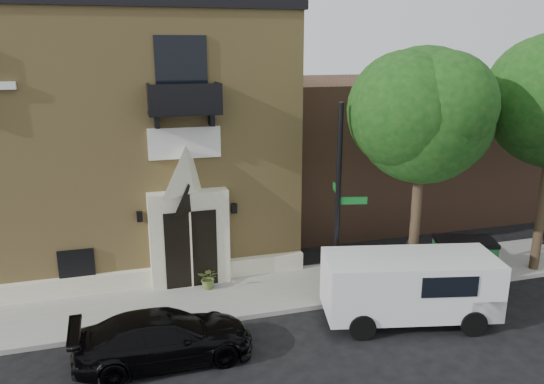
{
  "coord_description": "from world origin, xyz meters",
  "views": [
    {
      "loc": [
        -3.05,
        -13.83,
        7.88
      ],
      "look_at": [
        1.62,
        2.0,
        3.32
      ],
      "focal_mm": 35.0,
      "sensor_mm": 36.0,
      "label": 1
    }
  ],
  "objects_px": {
    "black_sedan": "(164,337)",
    "pedestrian_near": "(412,248)",
    "cargo_van": "(416,285)",
    "street_sign": "(338,203)",
    "dumpster": "(464,257)",
    "fire_hydrant": "(379,279)"
  },
  "relations": [
    {
      "from": "pedestrian_near",
      "to": "fire_hydrant",
      "type": "bearing_deg",
      "value": 8.66
    },
    {
      "from": "cargo_van",
      "to": "pedestrian_near",
      "type": "relative_size",
      "value": 3.13
    },
    {
      "from": "cargo_van",
      "to": "pedestrian_near",
      "type": "bearing_deg",
      "value": 73.59
    },
    {
      "from": "dumpster",
      "to": "pedestrian_near",
      "type": "bearing_deg",
      "value": 169.81
    },
    {
      "from": "cargo_van",
      "to": "fire_hydrant",
      "type": "xyz_separation_m",
      "value": [
        -0.22,
        1.77,
        -0.55
      ]
    },
    {
      "from": "cargo_van",
      "to": "dumpster",
      "type": "distance_m",
      "value": 3.84
    },
    {
      "from": "black_sedan",
      "to": "pedestrian_near",
      "type": "distance_m",
      "value": 9.44
    },
    {
      "from": "black_sedan",
      "to": "pedestrian_near",
      "type": "bearing_deg",
      "value": -72.38
    },
    {
      "from": "dumpster",
      "to": "fire_hydrant",
      "type": "bearing_deg",
      "value": -154.27
    },
    {
      "from": "cargo_van",
      "to": "street_sign",
      "type": "bearing_deg",
      "value": 145.75
    },
    {
      "from": "dumpster",
      "to": "black_sedan",
      "type": "bearing_deg",
      "value": -148.54
    },
    {
      "from": "black_sedan",
      "to": "pedestrian_near",
      "type": "xyz_separation_m",
      "value": [
        8.94,
        3.02,
        0.33
      ]
    },
    {
      "from": "street_sign",
      "to": "pedestrian_near",
      "type": "distance_m",
      "value": 4.23
    },
    {
      "from": "street_sign",
      "to": "dumpster",
      "type": "xyz_separation_m",
      "value": [
        4.91,
        0.27,
        -2.44
      ]
    },
    {
      "from": "black_sedan",
      "to": "dumpster",
      "type": "relative_size",
      "value": 2.0
    },
    {
      "from": "black_sedan",
      "to": "street_sign",
      "type": "xyz_separation_m",
      "value": [
        5.55,
        1.87,
        2.59
      ]
    },
    {
      "from": "fire_hydrant",
      "to": "pedestrian_near",
      "type": "distance_m",
      "value": 2.29
    },
    {
      "from": "cargo_van",
      "to": "black_sedan",
      "type": "bearing_deg",
      "value": -167.14
    },
    {
      "from": "black_sedan",
      "to": "cargo_van",
      "type": "height_order",
      "value": "cargo_van"
    },
    {
      "from": "black_sedan",
      "to": "street_sign",
      "type": "bearing_deg",
      "value": -72.44
    },
    {
      "from": "black_sedan",
      "to": "dumpster",
      "type": "distance_m",
      "value": 10.68
    },
    {
      "from": "fire_hydrant",
      "to": "dumpster",
      "type": "distance_m",
      "value": 3.43
    }
  ]
}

